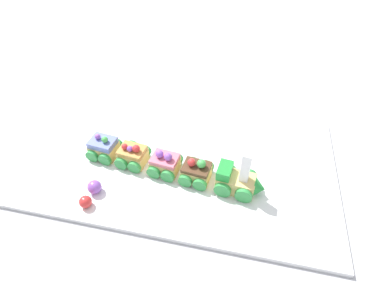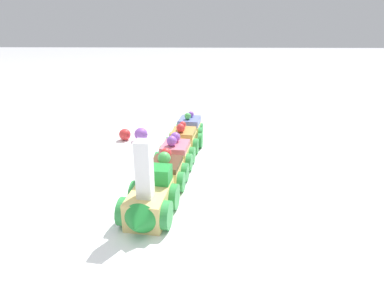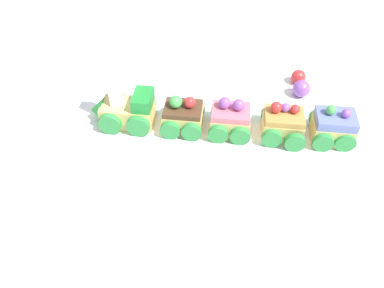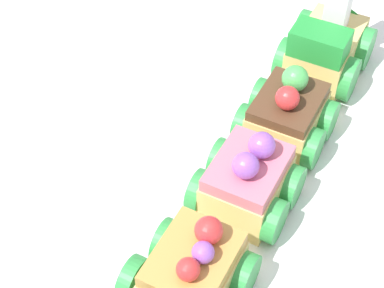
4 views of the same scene
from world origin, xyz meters
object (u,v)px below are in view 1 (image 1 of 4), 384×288
at_px(cake_train_locomotive, 239,181).
at_px(gumball_red, 85,202).
at_px(cake_car_caramel, 133,155).
at_px(cake_car_strawberry, 165,164).
at_px(cake_car_chocolate, 196,172).
at_px(cake_car_blueberry, 104,148).
at_px(gumball_purple, 94,187).

height_order(cake_train_locomotive, gumball_red, cake_train_locomotive).
bearing_deg(cake_car_caramel, cake_train_locomotive, 0.06).
bearing_deg(cake_car_strawberry, cake_car_chocolate, 0.16).
bearing_deg(cake_car_chocolate, cake_car_strawberry, -179.84).
bearing_deg(cake_train_locomotive, cake_car_blueberry, -180.00).
xyz_separation_m(cake_car_chocolate, cake_car_caramel, (-0.16, 0.02, 0.00)).
xyz_separation_m(cake_car_chocolate, gumball_purple, (-0.22, -0.09, -0.01)).
bearing_deg(cake_car_blueberry, cake_car_chocolate, 0.00).
bearing_deg(gumball_purple, cake_car_blueberry, 102.78).
distance_m(cake_car_chocolate, gumball_purple, 0.23).
distance_m(cake_car_strawberry, cake_car_blueberry, 0.17).
bearing_deg(cake_car_blueberry, gumball_red, -74.85).
bearing_deg(gumball_purple, cake_car_caramel, 62.89).
height_order(cake_car_blueberry, gumball_red, cake_car_blueberry).
bearing_deg(gumball_purple, gumball_red, -94.17).
height_order(cake_car_chocolate, gumball_purple, cake_car_chocolate).
xyz_separation_m(cake_car_blueberry, gumball_red, (0.02, -0.15, -0.01)).
distance_m(cake_train_locomotive, cake_car_strawberry, 0.18).
height_order(cake_train_locomotive, cake_car_strawberry, cake_train_locomotive).
distance_m(gumball_purple, gumball_red, 0.04).
bearing_deg(cake_train_locomotive, cake_car_chocolate, -179.99).
bearing_deg(gumball_red, cake_car_chocolate, 29.86).
bearing_deg(cake_car_strawberry, gumball_red, -129.71).
xyz_separation_m(cake_train_locomotive, cake_car_blueberry, (-0.34, 0.04, -0.00)).
distance_m(cake_car_blueberry, gumball_purple, 0.12).
bearing_deg(gumball_purple, cake_train_locomotive, 13.28).
relative_size(cake_car_strawberry, gumball_purple, 2.40).
bearing_deg(cake_car_strawberry, cake_car_caramel, -179.96).
bearing_deg(cake_car_strawberry, cake_train_locomotive, 0.07).
distance_m(cake_car_strawberry, gumball_red, 0.20).
relative_size(cake_car_caramel, gumball_purple, 2.40).
relative_size(cake_car_chocolate, cake_car_blueberry, 1.00).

